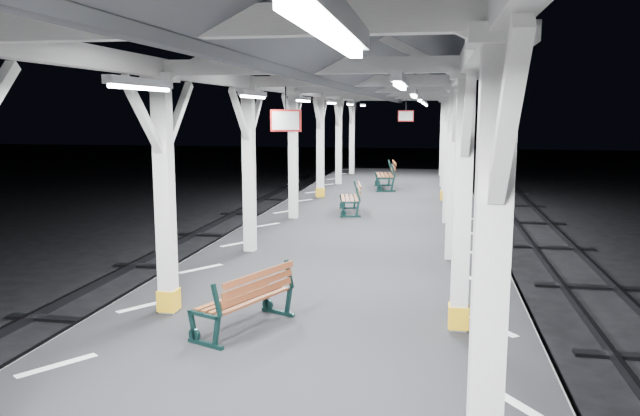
# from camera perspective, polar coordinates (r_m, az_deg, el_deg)

# --- Properties ---
(hazard_stripes_left) EXTENTS (1.00, 48.00, 0.01)m
(hazard_stripes_left) POSITION_cam_1_polar(r_m,az_deg,el_deg) (7.75, -22.90, -13.12)
(hazard_stripes_left) COLOR silver
(hazard_stripes_left) RESTS_ON platform
(hazard_stripes_right) EXTENTS (1.00, 48.00, 0.01)m
(hazard_stripes_right) POSITION_cam_1_polar(r_m,az_deg,el_deg) (6.65, 17.19, -16.55)
(hazard_stripes_right) COLOR silver
(hazard_stripes_right) RESTS_ON platform
(canopy) EXTENTS (5.40, 49.00, 4.65)m
(canopy) POSITION_cam_1_polar(r_m,az_deg,el_deg) (6.21, -5.09, 15.77)
(canopy) COLOR silver
(canopy) RESTS_ON platform
(bench_mid) EXTENTS (1.09, 1.60, 0.81)m
(bench_mid) POSITION_cam_1_polar(r_m,az_deg,el_deg) (8.16, -6.51, -8.17)
(bench_mid) COLOR #102C2A
(bench_mid) RESTS_ON platform
(bench_far) EXTENTS (0.81, 1.61, 0.83)m
(bench_far) POSITION_cam_1_polar(r_m,az_deg,el_deg) (17.40, 3.02, 1.00)
(bench_far) COLOR #102C2A
(bench_far) RESTS_ON platform
(bench_extra) EXTENTS (0.93, 1.94, 1.01)m
(bench_extra) POSITION_cam_1_polar(r_m,az_deg,el_deg) (22.88, 6.22, 3.08)
(bench_extra) COLOR #102C2A
(bench_extra) RESTS_ON platform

